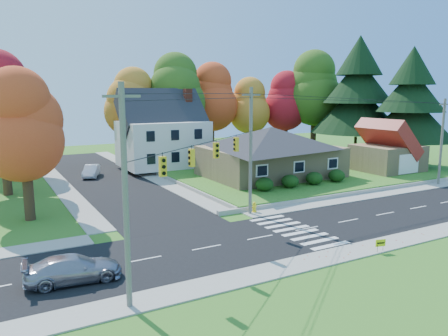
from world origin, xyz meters
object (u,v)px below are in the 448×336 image
object	(u,v)px
ranch_house	(271,151)
silver_sedan	(73,269)
fire_hydrant	(254,208)
white_car	(91,171)

from	to	relation	value
ranch_house	silver_sedan	bearing A→B (deg)	-144.61
ranch_house	silver_sedan	xyz separation A→B (m)	(-24.19, -17.18, -2.55)
ranch_house	fire_hydrant	bearing A→B (deg)	-130.17
ranch_house	fire_hydrant	distance (m)	14.23
ranch_house	silver_sedan	size ratio (longest dim) A/B	3.04
silver_sedan	white_car	xyz separation A→B (m)	(7.11, 28.47, -0.01)
white_car	fire_hydrant	size ratio (longest dim) A/B	4.51
silver_sedan	fire_hydrant	size ratio (longest dim) A/B	5.20
ranch_house	fire_hydrant	world-z (taller)	ranch_house
silver_sedan	white_car	world-z (taller)	silver_sedan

